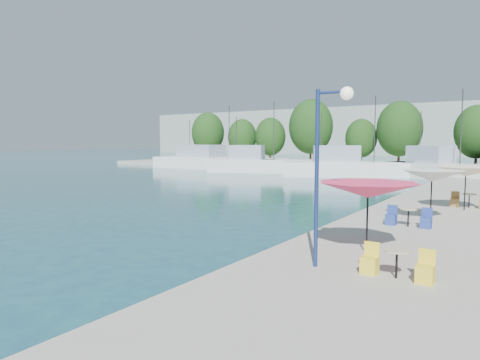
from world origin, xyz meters
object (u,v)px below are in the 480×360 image
Objects in this scene: trawler_01 at (215,162)px; umbrella_cream at (466,172)px; trawler_04 at (444,170)px; umbrella_white at (432,176)px; street_lamp at (328,144)px; umbrella_pink at (368,190)px; trawler_02 at (260,165)px; trawler_03 at (354,168)px.

umbrella_cream is (38.26, -29.12, 1.56)m from trawler_01.
trawler_04 is 27.64m from umbrella_cream.
street_lamp is at bearing -97.13° from umbrella_white.
street_lamp reaches higher than umbrella_pink.
trawler_04 is 41.16m from street_lamp.
trawler_01 reaches higher than street_lamp.
umbrella_pink is 0.99× the size of umbrella_cream.
trawler_03 is (13.33, 0.30, -0.00)m from trawler_02.
trawler_02 is 38.43m from umbrella_cream.
trawler_02 reaches higher than street_lamp.
umbrella_pink is 11.68m from umbrella_cream.
trawler_01 is at bearing 143.76° from trawler_02.
trawler_01 is 7.04× the size of umbrella_pink.
trawler_02 is at bearing -17.45° from trawler_01.
trawler_01 is at bearing -153.83° from trawler_04.
umbrella_cream is at bearing -87.44° from trawler_03.
trawler_02 reaches higher than umbrella_cream.
umbrella_pink is at bearing 72.74° from street_lamp.
trawler_01 is at bearing 124.62° from street_lamp.
umbrella_white is at bearing 77.33° from street_lamp.
trawler_01 is 6.97× the size of umbrella_cream.
umbrella_white reaches higher than umbrella_cream.
trawler_03 is 42.32m from street_lamp.
trawler_01 is 23.64m from trawler_03.
trawler_03 reaches higher than umbrella_pink.
trawler_01 reaches higher than umbrella_white.
trawler_01 and trawler_02 have the same top height.
umbrella_pink is at bearing -55.70° from trawler_04.
trawler_04 is (9.93, 0.71, 0.00)m from trawler_03.
trawler_02 reaches higher than umbrella_pink.
street_lamp is (-0.46, -2.22, 1.45)m from umbrella_pink.
umbrella_cream is (4.84, -27.17, 1.56)m from trawler_04.
street_lamp is (12.72, -40.25, 3.02)m from trawler_03.
umbrella_pink reaches higher than umbrella_cream.
trawler_04 is 2.97× the size of street_lamp.
trawler_03 is 9.96m from trawler_04.
street_lamp is (36.21, -42.90, 3.02)m from trawler_01.
trawler_02 is 23.29m from trawler_04.
umbrella_white is (37.37, -33.63, 1.60)m from trawler_01.
trawler_02 is 4.92× the size of umbrella_pink.
trawler_01 is 48.11m from umbrella_cream.
street_lamp is (2.79, -40.95, 3.02)m from trawler_04.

